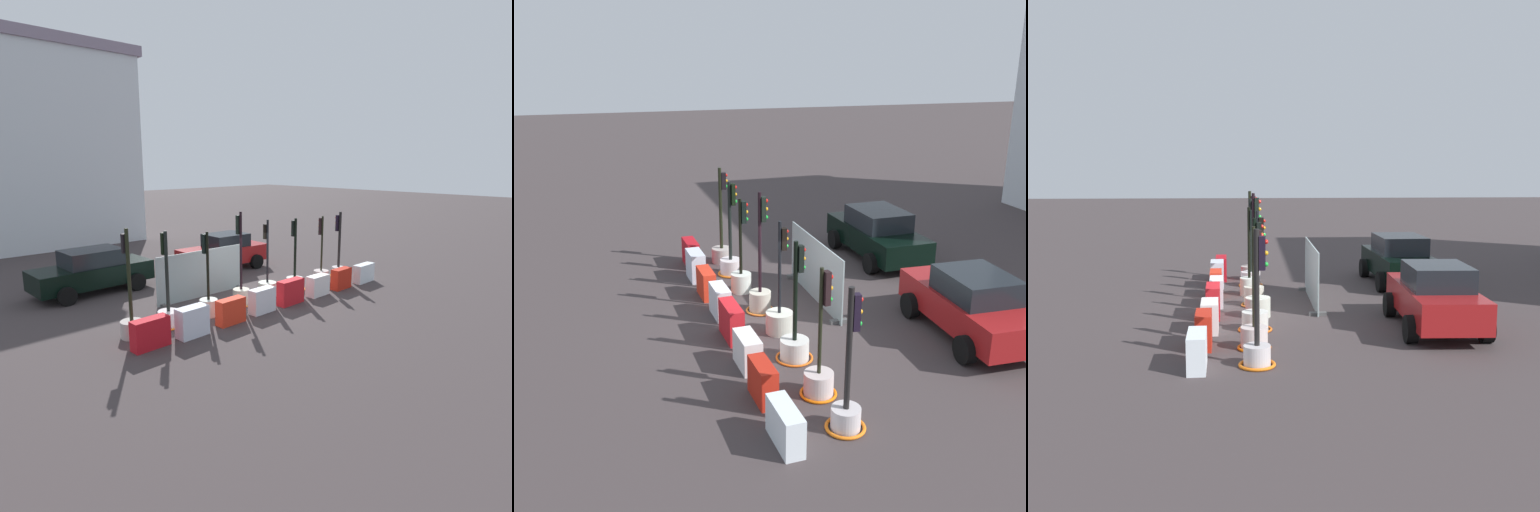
{
  "view_description": "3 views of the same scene",
  "coord_description": "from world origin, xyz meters",
  "views": [
    {
      "loc": [
        -11.01,
        -11.89,
        5.18
      ],
      "look_at": [
        -0.28,
        -0.41,
        1.82
      ],
      "focal_mm": 31.24,
      "sensor_mm": 36.0,
      "label": 1
    },
    {
      "loc": [
        14.41,
        -4.49,
        7.01
      ],
      "look_at": [
        -0.52,
        0.13,
        1.69
      ],
      "focal_mm": 42.7,
      "sensor_mm": 36.0,
      "label": 2
    },
    {
      "loc": [
        18.42,
        -0.27,
        4.35
      ],
      "look_at": [
        1.82,
        0.68,
        1.9
      ],
      "focal_mm": 44.83,
      "sensor_mm": 36.0,
      "label": 3
    }
  ],
  "objects": [
    {
      "name": "construction_barrier_0",
      "position": [
        -5.14,
        -1.27,
        0.44
      ],
      "size": [
        1.12,
        0.43,
        0.87
      ],
      "color": "red",
      "rests_on": "ground_plane"
    },
    {
      "name": "traffic_light_2",
      "position": [
        -2.32,
        -0.23,
        0.56
      ],
      "size": [
        0.62,
        0.62,
        2.91
      ],
      "color": "silver",
      "rests_on": "ground_plane"
    },
    {
      "name": "traffic_light_0",
      "position": [
        -5.14,
        -0.18,
        0.6
      ],
      "size": [
        0.68,
        0.68,
        3.3
      ],
      "color": "#B1A69F",
      "rests_on": "ground_plane"
    },
    {
      "name": "traffic_light_3",
      "position": [
        -0.73,
        -0.09,
        0.57
      ],
      "size": [
        0.81,
        0.81,
        3.43
      ],
      "color": "#BCB6A4",
      "rests_on": "ground_plane"
    },
    {
      "name": "traffic_light_7",
      "position": [
        5.16,
        -0.08,
        0.55
      ],
      "size": [
        0.81,
        0.81,
        2.97
      ],
      "color": "beige",
      "rests_on": "ground_plane"
    },
    {
      "name": "ground_plane",
      "position": [
        0.0,
        0.0,
        0.0
      ],
      "size": [
        120.0,
        120.0,
        0.0
      ],
      "primitive_type": "plane",
      "color": "#3D3536"
    },
    {
      "name": "construction_barrier_1",
      "position": [
        -3.77,
        -1.35,
        0.46
      ],
      "size": [
        1.0,
        0.48,
        0.92
      ],
      "color": "silver",
      "rests_on": "ground_plane"
    },
    {
      "name": "traffic_light_5",
      "position": [
        2.19,
        -0.09,
        0.44
      ],
      "size": [
        0.9,
        0.9,
        2.94
      ],
      "color": "silver",
      "rests_on": "ground_plane"
    },
    {
      "name": "car_black_sedan",
      "position": [
        -4.03,
        5.16,
        0.88
      ],
      "size": [
        4.64,
        2.28,
        1.76
      ],
      "color": "black",
      "rests_on": "ground_plane"
    },
    {
      "name": "traffic_light_6",
      "position": [
        3.85,
        -0.13,
        0.46
      ],
      "size": [
        0.81,
        0.81,
        2.89
      ],
      "color": "beige",
      "rests_on": "ground_plane"
    },
    {
      "name": "construction_barrier_2",
      "position": [
        -2.25,
        -1.33,
        0.42
      ],
      "size": [
        1.02,
        0.41,
        0.84
      ],
      "color": "red",
      "rests_on": "ground_plane"
    },
    {
      "name": "construction_barrier_4",
      "position": [
        0.67,
        -1.27,
        0.46
      ],
      "size": [
        1.15,
        0.42,
        0.92
      ],
      "color": "red",
      "rests_on": "ground_plane"
    },
    {
      "name": "construction_barrier_7",
      "position": [
        5.26,
        -1.37,
        0.4
      ],
      "size": [
        1.15,
        0.43,
        0.79
      ],
      "color": "white",
      "rests_on": "ground_plane"
    },
    {
      "name": "construction_barrier_5",
      "position": [
        2.24,
        -1.27,
        0.4
      ],
      "size": [
        1.01,
        0.47,
        0.8
      ],
      "color": "white",
      "rests_on": "ground_plane"
    },
    {
      "name": "site_fence_panel",
      "position": [
        -1.15,
        1.71,
        0.87
      ],
      "size": [
        4.02,
        0.5,
        1.83
      ],
      "color": "#90A2A2",
      "rests_on": "ground_plane"
    },
    {
      "name": "traffic_light_4",
      "position": [
        0.72,
        0.01,
        0.46
      ],
      "size": [
        0.71,
        0.71,
        3.01
      ],
      "color": "beige",
      "rests_on": "ground_plane"
    },
    {
      "name": "car_red_compact",
      "position": [
        2.28,
        4.62,
        0.86
      ],
      "size": [
        4.42,
        2.24,
        1.74
      ],
      "color": "maroon",
      "rests_on": "ground_plane"
    },
    {
      "name": "traffic_light_1",
      "position": [
        -3.86,
        -0.17,
        0.5
      ],
      "size": [
        0.86,
        0.86,
        3.09
      ],
      "color": "silver",
      "rests_on": "ground_plane"
    },
    {
      "name": "construction_barrier_3",
      "position": [
        -0.76,
        -1.24,
        0.43
      ],
      "size": [
        1.0,
        0.43,
        0.87
      ],
      "color": "silver",
      "rests_on": "ground_plane"
    },
    {
      "name": "construction_barrier_6",
      "position": [
        3.68,
        -1.33,
        0.43
      ],
      "size": [
        0.99,
        0.41,
        0.85
      ],
      "color": "red",
      "rests_on": "ground_plane"
    }
  ]
}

